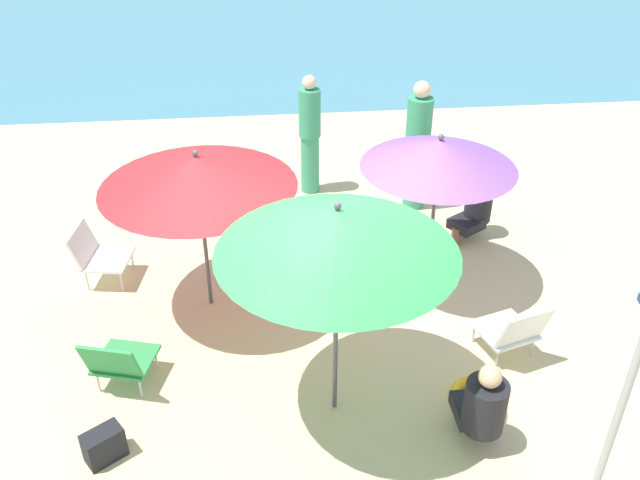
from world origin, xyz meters
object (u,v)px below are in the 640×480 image
umbrella_red (197,172)px  beach_chair_a (514,329)px  beach_chair_b (119,361)px  person_a (482,404)px  warning_sign (635,364)px  person_b (310,135)px  umbrella_green (337,232)px  beach_chair_c (97,253)px  person_c (417,146)px  beach_chair_d (304,230)px  person_d (476,203)px  swim_ring (475,395)px  beach_bag (104,445)px  umbrella_purple (439,154)px

umbrella_red → beach_chair_a: size_ratio=2.70×
beach_chair_b → umbrella_red: bearing=-16.3°
beach_chair_b → person_a: person_a is taller
warning_sign → person_b: bearing=115.7°
umbrella_green → beach_chair_b: 2.43m
beach_chair_c → beach_chair_a: bearing=-14.0°
beach_chair_a → person_c: person_c is taller
beach_chair_a → beach_chair_b: beach_chair_a is taller
beach_chair_d → person_a: size_ratio=0.76×
beach_chair_b → person_d: 4.50m
person_d → swim_ring: person_d is taller
person_a → person_d: size_ratio=0.91×
person_d → swim_ring: size_ratio=2.12×
person_a → person_b: 4.66m
beach_chair_c → beach_bag: bearing=-71.3°
person_b → beach_chair_c: bearing=-132.8°
umbrella_green → beach_bag: umbrella_green is taller
person_b → warning_sign: (1.72, -5.14, 0.51)m
umbrella_red → beach_chair_d: size_ratio=2.93×
umbrella_green → swim_ring: 2.17m
beach_chair_a → person_c: 3.05m
umbrella_purple → warning_sign: bearing=-77.7°
beach_chair_c → person_b: person_b is taller
person_a → person_d: bearing=-16.4°
beach_chair_c → person_a: 4.39m
person_b → beach_bag: (-2.05, -4.41, -0.68)m
umbrella_green → person_b: umbrella_green is taller
beach_chair_d → swim_ring: 2.82m
umbrella_purple → beach_chair_a: umbrella_purple is taller
beach_chair_a → person_b: (-1.60, 3.56, 0.49)m
beach_bag → beach_chair_d: bearing=56.7°
beach_chair_b → warning_sign: warning_sign is taller
beach_chair_a → beach_chair_b: 3.62m
beach_chair_d → person_a: (1.20, -2.93, 0.07)m
person_d → beach_bag: size_ratio=3.00×
beach_chair_a → warning_sign: (0.12, -1.57, 1.00)m
person_c → warning_sign: bearing=175.7°
beach_bag → swim_ring: bearing=6.1°
umbrella_purple → person_d: bearing=48.6°
umbrella_green → swim_ring: umbrella_green is taller
person_c → warning_sign: size_ratio=0.81×
warning_sign → person_c: bearing=102.4°
beach_chair_b → person_a: 3.14m
swim_ring → umbrella_red: bearing=145.5°
person_a → beach_bag: size_ratio=2.72×
umbrella_red → person_b: bearing=62.3°
person_b → swim_ring: bearing=-64.2°
person_c → beach_chair_a: bearing=176.1°
beach_chair_d → swim_ring: size_ratio=1.47×
person_a → person_b: size_ratio=0.52×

